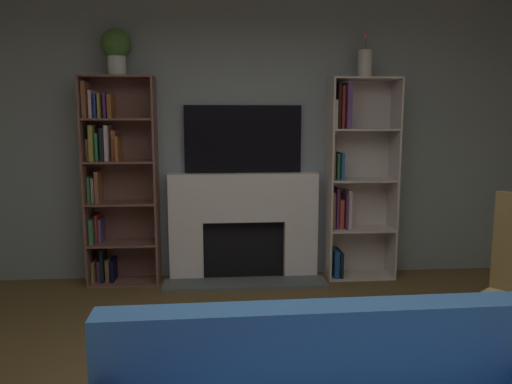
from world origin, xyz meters
The scene contains 7 objects.
wall_back_accent centered at (0.00, 2.66, 1.42)m, with size 5.80×0.06×2.84m, color gray.
fireplace centered at (0.00, 2.53, 0.54)m, with size 1.55×0.48×1.04m.
tv centered at (0.00, 2.60, 1.37)m, with size 1.13×0.06×0.65m, color black.
bookshelf_left centered at (-1.22, 2.51, 1.01)m, with size 0.66×0.31×1.95m.
bookshelf_right centered at (1.07, 2.51, 0.98)m, with size 0.66×0.32×1.95m.
potted_plant centered at (-1.15, 2.48, 2.20)m, with size 0.27×0.27×0.42m.
vase_with_flowers centered at (1.15, 2.48, 2.09)m, with size 0.13×0.13×0.42m.
Camera 1 is at (-0.26, -2.17, 1.57)m, focal length 34.33 mm.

